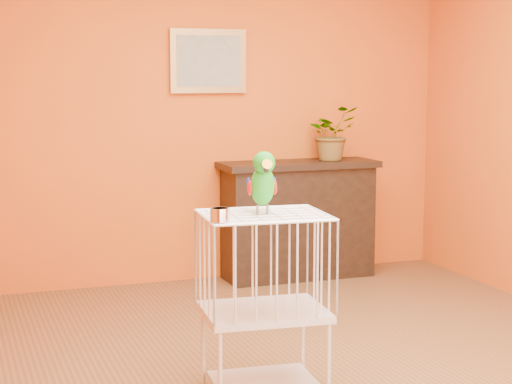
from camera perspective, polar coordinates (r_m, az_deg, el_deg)
name	(u,v)px	position (r m, az deg, el deg)	size (l,w,h in m)	color
ground	(323,365)	(5.00, 4.52, -11.39)	(4.50, 4.50, 0.00)	brown
room_shell	(327,86)	(4.72, 4.72, 7.07)	(4.50, 4.50, 4.50)	#CB5413
console_cabinet	(298,219)	(6.95, 2.82, -1.84)	(1.28, 0.46, 0.95)	black
potted_plant	(333,139)	(6.97, 5.15, 3.51)	(0.40, 0.44, 0.34)	#26722D
framed_picture	(208,61)	(6.80, -3.19, 8.71)	(0.62, 0.04, 0.50)	#A87C3C
birdcage	(264,303)	(4.39, 0.54, -7.38)	(0.66, 0.53, 0.95)	beige
feed_cup	(220,215)	(4.04, -2.42, -1.52)	(0.09, 0.09, 0.06)	silver
parrot	(263,181)	(4.29, 0.44, 0.71)	(0.16, 0.29, 0.32)	#59544C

